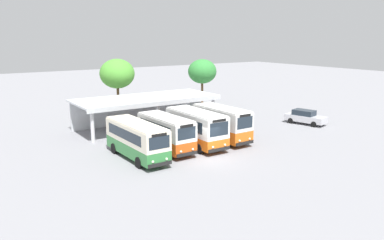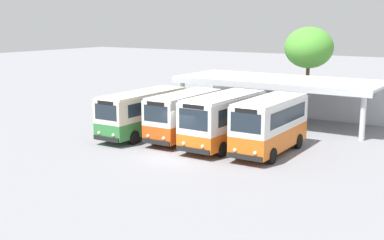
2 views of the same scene
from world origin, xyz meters
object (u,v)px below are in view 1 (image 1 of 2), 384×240
waiting_chair_fourth_seat (160,123)px  waiting_chair_fifth_seat (166,122)px  city_bus_fourth_amber (222,123)px  city_bus_middle_cream (196,127)px  waiting_chair_middle_seat (154,124)px  city_bus_nearest_orange (137,139)px  city_bus_second_in_row (166,132)px  waiting_chair_end_by_column (142,126)px  waiting_chair_second_from_end (148,125)px  parked_car_flank (305,117)px

waiting_chair_fourth_seat → waiting_chair_fifth_seat: size_ratio=1.00×
city_bus_fourth_amber → waiting_chair_fourth_seat: 8.48m
city_bus_middle_cream → waiting_chair_middle_seat: city_bus_middle_cream is taller
city_bus_nearest_orange → waiting_chair_middle_seat: bearing=53.8°
city_bus_second_in_row → city_bus_middle_cream: bearing=-3.7°
city_bus_fourth_amber → waiting_chair_fourth_seat: size_ratio=7.81×
waiting_chair_end_by_column → waiting_chair_fifth_seat: 2.91m
city_bus_nearest_orange → waiting_chair_fifth_seat: bearing=48.0°
waiting_chair_middle_seat → waiting_chair_second_from_end: bearing=174.1°
parked_car_flank → waiting_chair_middle_seat: (-15.54, 7.60, -0.31)m
city_bus_middle_cream → waiting_chair_second_from_end: 8.33m
city_bus_second_in_row → waiting_chair_second_from_end: size_ratio=7.67×
city_bus_middle_cream → waiting_chair_end_by_column: city_bus_middle_cream is taller
waiting_chair_fifth_seat → parked_car_flank: bearing=-28.5°
city_bus_middle_cream → waiting_chair_fourth_seat: (0.77, 8.20, -1.28)m
waiting_chair_fourth_seat → waiting_chair_second_from_end: bearing=179.8°
waiting_chair_fourth_seat → waiting_chair_middle_seat: bearing=-174.5°
waiting_chair_second_from_end → waiting_chair_middle_seat: size_ratio=1.00×
parked_car_flank → waiting_chair_second_from_end: size_ratio=5.65×
waiting_chair_second_from_end → waiting_chair_fifth_seat: 2.18m
waiting_chair_fourth_seat → waiting_chair_fifth_seat: 0.73m
city_bus_middle_cream → waiting_chair_fifth_seat: (1.50, 8.17, -1.28)m
city_bus_middle_cream → waiting_chair_fifth_seat: size_ratio=8.17×
parked_car_flank → city_bus_fourth_amber: bearing=-178.2°
waiting_chair_end_by_column → waiting_chair_middle_seat: same height
city_bus_middle_cream → city_bus_fourth_amber: 3.06m
city_bus_nearest_orange → waiting_chair_fifth_seat: size_ratio=8.93×
waiting_chair_second_from_end → waiting_chair_fifth_seat: size_ratio=1.00×
city_bus_fourth_amber → parked_car_flank: city_bus_fourth_amber is taller
city_bus_second_in_row → waiting_chair_end_by_column: bearing=78.4°
waiting_chair_end_by_column → city_bus_middle_cream: bearing=-80.2°
city_bus_second_in_row → waiting_chair_fourth_seat: 8.95m
city_bus_nearest_orange → waiting_chair_middle_seat: 10.48m
waiting_chair_end_by_column → waiting_chair_second_from_end: size_ratio=1.00×
city_bus_middle_cream → waiting_chair_fifth_seat: bearing=79.6°
waiting_chair_end_by_column → city_bus_fourth_amber: bearing=-60.9°
city_bus_second_in_row → waiting_chair_middle_seat: 8.60m
waiting_chair_end_by_column → waiting_chair_middle_seat: size_ratio=1.00×
waiting_chair_fifth_seat → waiting_chair_fourth_seat: bearing=177.9°
city_bus_nearest_orange → city_bus_second_in_row: size_ratio=1.16×
city_bus_middle_cream → waiting_chair_fourth_seat: city_bus_middle_cream is taller
city_bus_middle_cream → city_bus_nearest_orange: bearing=-177.4°
city_bus_nearest_orange → parked_car_flank: bearing=2.1°
parked_car_flank → waiting_chair_middle_seat: parked_car_flank is taller
city_bus_second_in_row → city_bus_middle_cream: 3.06m
waiting_chair_end_by_column → waiting_chair_fourth_seat: (2.18, 0.02, 0.00)m
city_bus_fourth_amber → waiting_chair_second_from_end: 8.98m
city_bus_nearest_orange → waiting_chair_fourth_seat: bearing=50.9°
city_bus_second_in_row → waiting_chair_second_from_end: (2.37, 8.00, -1.19)m
city_bus_nearest_orange → waiting_chair_end_by_column: 9.74m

